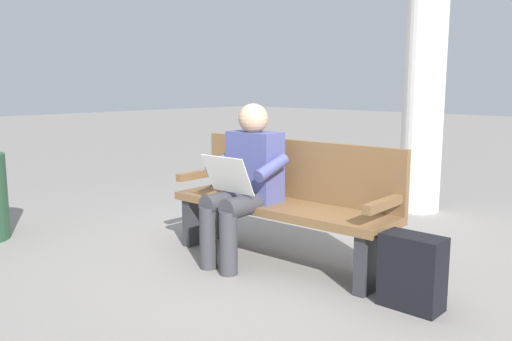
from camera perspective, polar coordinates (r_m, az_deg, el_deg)
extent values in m
plane|color=gray|center=(4.09, 2.47, -9.64)|extent=(40.00, 40.00, 0.00)
cube|color=brown|center=(3.97, 2.51, -3.89)|extent=(1.82, 0.56, 0.06)
cube|color=brown|center=(4.09, 4.40, 0.12)|extent=(1.80, 0.13, 0.45)
cube|color=brown|center=(3.49, 13.58, -3.46)|extent=(0.08, 0.48, 0.06)
cube|color=brown|center=(4.50, -6.00, -0.41)|extent=(0.08, 0.48, 0.06)
cube|color=#2D2D33|center=(3.61, 12.64, -9.17)|extent=(0.10, 0.44, 0.39)
cube|color=#2D2D33|center=(4.55, -5.49, -5.14)|extent=(0.10, 0.44, 0.39)
cube|color=#474C84|center=(4.00, -0.11, 0.45)|extent=(0.41, 0.24, 0.52)
sphere|color=tan|center=(3.94, -0.30, 5.57)|extent=(0.22, 0.22, 0.22)
cylinder|color=#38383D|center=(3.82, -1.03, -3.70)|extent=(0.17, 0.43, 0.15)
cylinder|color=#38383D|center=(3.96, -3.20, -3.27)|extent=(0.17, 0.43, 0.15)
cylinder|color=#38383D|center=(3.75, -2.96, -7.76)|extent=(0.13, 0.13, 0.45)
cylinder|color=#38383D|center=(3.89, -5.11, -7.18)|extent=(0.13, 0.13, 0.45)
cylinder|color=#474C84|center=(3.77, 1.66, 0.30)|extent=(0.10, 0.32, 0.18)
cylinder|color=#474C84|center=(4.08, -3.58, 0.98)|extent=(0.10, 0.32, 0.18)
cube|color=silver|center=(3.78, -3.08, -0.47)|extent=(0.41, 0.15, 0.27)
cube|color=black|center=(3.34, 16.32, -10.34)|extent=(0.36, 0.20, 0.45)
cube|color=black|center=(3.47, 17.16, -10.84)|extent=(0.25, 0.04, 0.20)
cylinder|color=silver|center=(5.80, 17.82, 15.25)|extent=(0.42, 0.42, 3.94)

